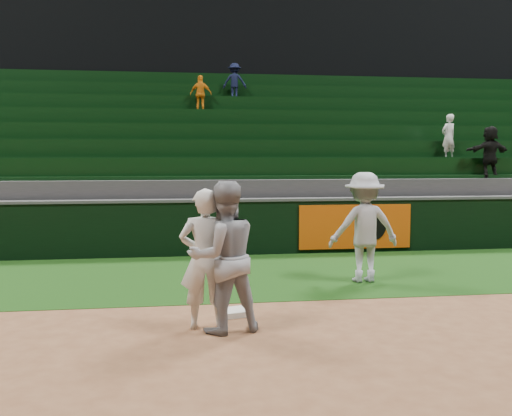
{
  "coord_description": "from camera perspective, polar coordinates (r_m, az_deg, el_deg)",
  "views": [
    {
      "loc": [
        -1.02,
        -7.37,
        2.18
      ],
      "look_at": [
        0.34,
        2.3,
        1.3
      ],
      "focal_mm": 40.0,
      "sensor_mm": 36.0,
      "label": 1
    }
  ],
  "objects": [
    {
      "name": "foul_grass",
      "position": [
        10.65,
        -2.38,
        -6.65
      ],
      "size": [
        36.0,
        4.2,
        0.01
      ],
      "primitive_type": "cube",
      "color": "#12350D",
      "rests_on": "ground"
    },
    {
      "name": "upper_deck",
      "position": [
        25.14,
        -5.77,
        13.87
      ],
      "size": [
        40.0,
        12.0,
        12.0
      ],
      "primitive_type": "cube",
      "color": "black",
      "rests_on": "ground"
    },
    {
      "name": "stadium_seating",
      "position": [
        16.38,
        -4.45,
        3.46
      ],
      "size": [
        36.0,
        5.95,
        5.01
      ],
      "color": "#333335",
      "rests_on": "ground"
    },
    {
      "name": "first_base",
      "position": [
        7.99,
        -2.23,
        -10.39
      ],
      "size": [
        0.43,
        0.43,
        0.08
      ],
      "primitive_type": "cube",
      "rotation": [
        0.0,
        0.0,
        0.25
      ],
      "color": "silver",
      "rests_on": "ground"
    },
    {
      "name": "first_baseman",
      "position": [
        7.24,
        -5.11,
        -5.11
      ],
      "size": [
        0.68,
        0.47,
        1.79
      ],
      "primitive_type": "imported",
      "rotation": [
        0.0,
        0.0,
        3.07
      ],
      "color": "silver",
      "rests_on": "ground"
    },
    {
      "name": "baserunner",
      "position": [
        7.1,
        -3.24,
        -4.91
      ],
      "size": [
        1.06,
        0.92,
        1.88
      ],
      "primitive_type": "imported",
      "rotation": [
        0.0,
        0.0,
        3.39
      ],
      "color": "#94969E",
      "rests_on": "ground"
    },
    {
      "name": "field_wall",
      "position": [
        12.71,
        -3.25,
        -1.85
      ],
      "size": [
        36.0,
        0.45,
        1.25
      ],
      "color": "black",
      "rests_on": "ground"
    },
    {
      "name": "base_coach",
      "position": [
        10.06,
        10.75,
        -1.9
      ],
      "size": [
        1.25,
        0.73,
        1.91
      ],
      "primitive_type": "imported",
      "rotation": [
        0.0,
        0.0,
        3.16
      ],
      "color": "#A6A9B3",
      "rests_on": "foul_grass"
    },
    {
      "name": "ground",
      "position": [
        7.76,
        -0.16,
        -11.18
      ],
      "size": [
        70.0,
        70.0,
        0.0
      ],
      "primitive_type": "plane",
      "color": "brown",
      "rests_on": "ground"
    }
  ]
}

